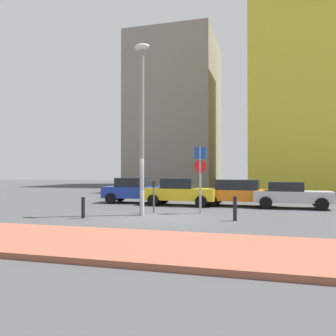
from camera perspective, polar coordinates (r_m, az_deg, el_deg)
The scene contains 13 objects.
ground_plane at distance 14.23m, azimuth -1.46°, elevation -8.40°, with size 120.00×120.00×0.00m, color #424244.
sidewalk_brick at distance 9.32m, azimuth -11.48°, elevation -12.05°, with size 40.00×3.67×0.14m, color #93513D.
parked_car_blue at distance 21.44m, azimuth -5.40°, elevation -3.67°, with size 4.14×2.25×1.55m.
parked_car_yellow at distance 19.80m, azimuth 2.15°, elevation -3.94°, with size 4.17×2.19×1.55m.
parked_car_orange at distance 19.73m, azimuth 11.75°, elevation -3.95°, with size 4.35×2.15×1.49m.
parked_car_silver at distance 19.34m, azimuth 19.70°, elevation -4.17°, with size 3.97×1.95×1.39m.
parking_sign_post at distance 16.01m, azimuth 5.39°, elevation -0.53°, with size 0.59×0.16×3.10m.
parking_meter at distance 16.26m, azimuth -2.38°, elevation -4.04°, with size 0.18×0.14×1.49m.
street_lamp at distance 15.63m, azimuth -4.35°, elevation 8.79°, with size 0.70×0.36×7.70m.
traffic_bollard_near at distance 15.20m, azimuth -4.28°, elevation -5.88°, with size 0.16×0.16×1.07m, color #B7B7BC.
traffic_bollard_mid at distance 13.79m, azimuth 11.06°, elevation -6.62°, with size 0.15×0.15×0.96m, color black.
traffic_bollard_far at distance 14.75m, azimuth -13.91°, elevation -6.40°, with size 0.15×0.15×0.87m, color black.
building_under_construction at distance 51.55m, azimuth 1.27°, elevation 9.12°, with size 11.90×12.93×21.38m, color gray.
Camera 1 is at (4.19, -13.46, 1.91)m, focal length 36.71 mm.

